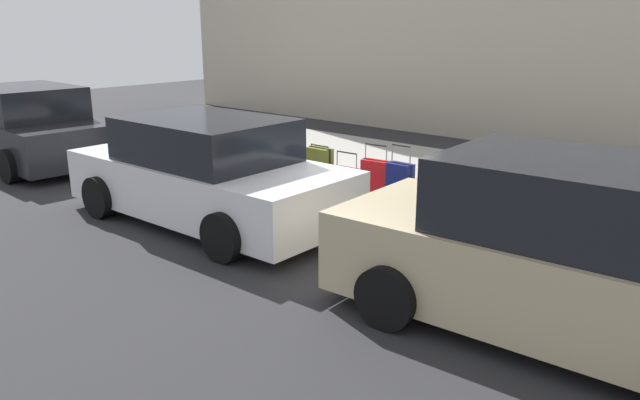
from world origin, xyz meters
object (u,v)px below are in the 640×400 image
Objects in this scene: suitcase_maroon_6 at (346,183)px; suitcase_olive_7 at (320,171)px; suitcase_black_1 at (500,209)px; parked_car_white_1 at (207,173)px; suitcase_black_8 at (298,169)px; suitcase_silver_3 at (430,198)px; bollard_post at (190,145)px; parked_car_charcoal_2 at (29,128)px; suitcase_navy_11 at (241,159)px; suitcase_navy_4 at (400,188)px; suitcase_teal_9 at (276,162)px; suitcase_silver_10 at (258,158)px; suitcase_red_5 at (375,182)px; suitcase_teal_2 at (465,200)px; suitcase_olive_0 at (543,224)px; fire_hydrant at (214,145)px; parked_car_beige_0 at (570,257)px.

suitcase_maroon_6 is 0.56m from suitcase_olive_7.
parked_car_white_1 is at bearing 27.15° from suitcase_black_1.
suitcase_black_1 is 3.71m from suitcase_black_8.
suitcase_maroon_6 is at bearing 0.92° from suitcase_silver_3.
bollard_post is 3.30m from parked_car_white_1.
suitcase_silver_3 is 8.72m from parked_car_charcoal_2.
suitcase_olive_7 reaches higher than suitcase_navy_11.
suitcase_navy_11 is (3.63, -0.10, -0.10)m from suitcase_navy_4.
suitcase_silver_3 is 1.09× the size of suitcase_teal_9.
suitcase_silver_10 is at bearing -174.00° from bollard_post.
suitcase_red_5 is 0.22× the size of parked_car_charcoal_2.
suitcase_black_8 is 2.80m from bollard_post.
suitcase_silver_3 is (1.09, -0.02, -0.06)m from suitcase_black_1.
parked_car_white_1 is (3.15, 1.99, 0.24)m from suitcase_teal_2.
suitcase_black_8 is (0.55, -0.06, -0.08)m from suitcase_olive_7.
parked_car_charcoal_2 reaches higher than suitcase_olive_0.
parked_car_white_1 is at bearing 89.60° from suitcase_black_8.
bollard_post is at bearing 1.66° from suitcase_silver_3.
fire_hydrant is at bearing 0.07° from suitcase_silver_3.
suitcase_black_1 is at bearing 178.98° from suitcase_red_5.
suitcase_red_5 reaches higher than suitcase_maroon_6.
suitcase_maroon_6 is 0.17× the size of parked_car_white_1.
suitcase_black_1 is 1.58m from suitcase_navy_4.
suitcase_red_5 is (2.08, -0.04, 0.01)m from suitcase_black_1.
suitcase_black_1 is at bearing -168.75° from parked_car_charcoal_2.
fire_hydrant reaches higher than suitcase_silver_3.
suitcase_red_5 is (0.99, -0.01, 0.07)m from suitcase_silver_3.
suitcase_silver_3 reaches higher than suitcase_teal_9.
fire_hydrant is at bearing 0.71° from suitcase_teal_2.
suitcase_navy_4 is 3.17m from suitcase_silver_10.
parked_car_white_1 is (-1.03, 1.96, 0.23)m from suitcase_silver_10.
parked_car_charcoal_2 is (9.59, 1.91, 0.27)m from suitcase_black_1.
suitcase_teal_9 is 0.49m from suitcase_silver_10.
suitcase_silver_3 is 2.07m from suitcase_olive_7.
bollard_post reaches higher than suitcase_navy_11.
suitcase_navy_4 is 1.70× the size of suitcase_navy_11.
suitcase_teal_2 is 5.37m from fire_hydrant.
suitcase_navy_4 reaches higher than suitcase_silver_3.
suitcase_silver_10 is 5.23m from parked_car_charcoal_2.
suitcase_navy_4 is at bearing -30.73° from parked_car_beige_0.
suitcase_teal_9 is at bearing -18.37° from parked_car_beige_0.
parked_car_white_1 is (1.64, 1.94, 0.24)m from suitcase_red_5.
parked_car_white_1 reaches higher than suitcase_maroon_6.
bollard_post reaches higher than suitcase_maroon_6.
suitcase_black_8 is (3.71, -0.03, -0.04)m from suitcase_black_1.
parked_car_charcoal_2 reaches higher than bollard_post.
fire_hydrant is (0.73, 0.05, 0.17)m from suitcase_navy_11.
suitcase_black_8 is (4.28, -0.00, 0.04)m from suitcase_olive_0.
suitcase_maroon_6 is at bearing 0.02° from suitcase_black_1.
suitcase_navy_4 is 2.13m from suitcase_black_8.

